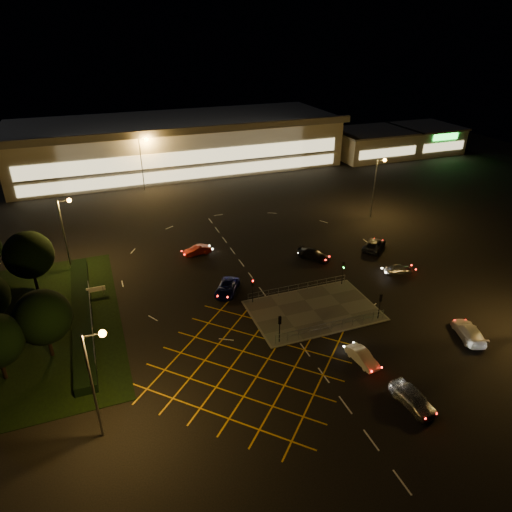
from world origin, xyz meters
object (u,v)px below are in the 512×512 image
object	(u,v)px
car_east_grey	(374,245)
car_approach_white	(469,332)
signal_sw	(280,324)
signal_se	(380,301)
signal_nw	(253,286)
car_queue_white	(362,357)
car_right_silver	(399,269)
signal_ne	(343,268)
car_left_blue	(227,288)
car_circ_red	(197,250)
car_far_dkgrey	(314,255)
car_near_silver	(413,398)

from	to	relation	value
car_east_grey	car_approach_white	size ratio (longest dim) A/B	1.01
signal_sw	car_east_grey	distance (m)	26.48
signal_se	signal_nw	distance (m)	14.41
car_queue_white	car_approach_white	size ratio (longest dim) A/B	0.77
signal_se	car_right_silver	distance (m)	11.81
signal_sw	car_approach_white	bearing A→B (deg)	162.04
signal_nw	car_queue_white	distance (m)	15.14
signal_ne	car_queue_white	bearing A→B (deg)	-112.41
signal_ne	car_left_blue	world-z (taller)	signal_ne
car_queue_white	car_circ_red	xyz separation A→B (m)	(-9.44, 28.34, 0.00)
signal_ne	signal_nw	bearing A→B (deg)	180.00
car_circ_red	car_right_silver	bearing A→B (deg)	52.32
signal_nw	car_right_silver	xyz separation A→B (m)	(20.53, -0.00, -1.74)
car_far_dkgrey	car_right_silver	xyz separation A→B (m)	(8.64, -7.60, -0.04)
car_near_silver	car_east_grey	xyz separation A→B (m)	(14.17, 27.29, -0.09)
car_east_grey	car_approach_white	bearing A→B (deg)	133.43
signal_nw	car_east_grey	size ratio (longest dim) A/B	0.62
car_circ_red	signal_ne	bearing A→B (deg)	39.95
car_queue_white	signal_se	bearing A→B (deg)	38.38
car_east_grey	car_right_silver	bearing A→B (deg)	132.18
car_near_silver	car_approach_white	world-z (taller)	car_near_silver
signal_ne	car_near_silver	bearing A→B (deg)	-102.94
car_far_dkgrey	car_approach_white	bearing A→B (deg)	-108.54
signal_ne	car_far_dkgrey	size ratio (longest dim) A/B	0.68
signal_se	car_approach_white	bearing A→B (deg)	138.63
signal_se	signal_ne	world-z (taller)	same
signal_ne	car_approach_white	bearing A→B (deg)	-63.70
signal_sw	signal_ne	bearing A→B (deg)	-146.35
signal_ne	car_far_dkgrey	bearing A→B (deg)	90.86
car_near_silver	car_far_dkgrey	distance (m)	27.96
car_approach_white	signal_se	bearing A→B (deg)	-22.99
car_far_dkgrey	car_left_blue	bearing A→B (deg)	160.40
car_near_silver	car_east_grey	bearing A→B (deg)	57.64
signal_sw	car_queue_white	xyz separation A→B (m)	(6.38, -5.64, -1.73)
car_circ_red	car_approach_white	world-z (taller)	car_approach_white
signal_ne	car_circ_red	world-z (taller)	signal_ne
car_right_silver	car_approach_white	size ratio (longest dim) A/B	0.73
car_near_silver	car_queue_white	world-z (taller)	car_near_silver
car_near_silver	car_queue_white	xyz separation A→B (m)	(-1.02, 6.38, -0.16)
car_east_grey	car_queue_white	bearing A→B (deg)	104.30
car_far_dkgrey	signal_se	bearing A→B (deg)	-126.22
car_far_dkgrey	signal_nw	bearing A→B (deg)	175.94
car_right_silver	car_approach_white	world-z (taller)	car_approach_white
car_near_silver	car_left_blue	distance (m)	25.18
signal_ne	car_east_grey	xyz separation A→B (m)	(9.57, 7.28, -1.66)
car_left_blue	car_east_grey	bearing A→B (deg)	41.30
car_queue_white	car_near_silver	bearing A→B (deg)	-87.64
car_right_silver	car_approach_white	bearing A→B (deg)	-175.46
car_east_grey	car_circ_red	bearing A→B (deg)	33.49
car_far_dkgrey	car_east_grey	distance (m)	9.69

